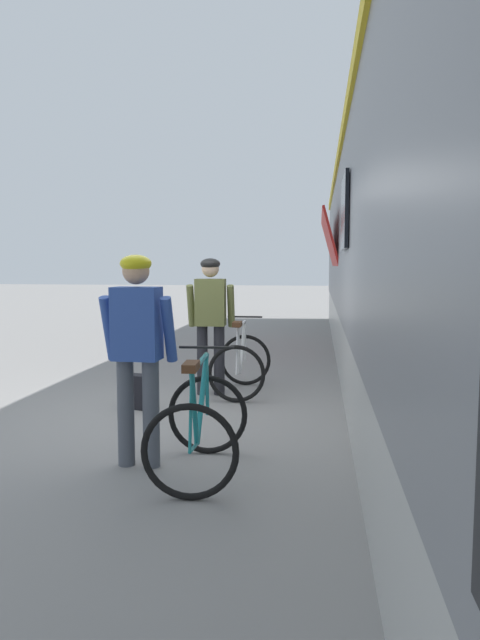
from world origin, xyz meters
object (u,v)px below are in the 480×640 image
object	(u,v)px
train_car	(462,242)
bicycle_near_white	(241,363)
cyclist_near_in_olive	(211,314)
bicycle_far_teal	(199,426)
backpack_on_platform	(137,391)
cyclist_far_in_blue	(137,341)

from	to	relation	value
train_car	bicycle_near_white	distance (m)	3.22
cyclist_near_in_olive	bicycle_near_white	size ratio (longest dim) A/B	1.62
bicycle_far_teal	backpack_on_platform	world-z (taller)	bicycle_far_teal
bicycle_far_teal	train_car	bearing A→B (deg)	50.26
bicycle_near_white	backpack_on_platform	xyz separation A→B (m)	(-1.11, -0.94, -0.20)
cyclist_near_in_olive	bicycle_far_teal	world-z (taller)	cyclist_near_in_olive
train_car	bicycle_far_teal	bearing A→B (deg)	-129.74
cyclist_near_in_olive	bicycle_far_teal	bearing A→B (deg)	-81.01
train_car	cyclist_near_in_olive	distance (m)	3.33
cyclist_far_in_blue	backpack_on_platform	bearing A→B (deg)	108.66
cyclist_near_in_olive	backpack_on_platform	world-z (taller)	cyclist_near_in_olive
cyclist_near_in_olive	bicycle_near_white	distance (m)	0.76
cyclist_far_in_blue	train_car	bearing A→B (deg)	43.82
cyclist_far_in_blue	backpack_on_platform	size ratio (longest dim) A/B	4.40
cyclist_near_in_olive	cyclist_far_in_blue	bearing A→B (deg)	-92.16
cyclist_far_in_blue	bicycle_near_white	size ratio (longest dim) A/B	1.62
bicycle_far_teal	backpack_on_platform	bearing A→B (deg)	120.51
backpack_on_platform	bicycle_far_teal	bearing A→B (deg)	-47.47
bicycle_far_teal	cyclist_far_in_blue	bearing A→B (deg)	165.84
cyclist_near_in_olive	bicycle_far_teal	xyz separation A→B (m)	(0.45, -2.82, -0.65)
train_car	bicycle_far_teal	world-z (taller)	train_car
backpack_on_platform	bicycle_near_white	bearing A→B (deg)	52.47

